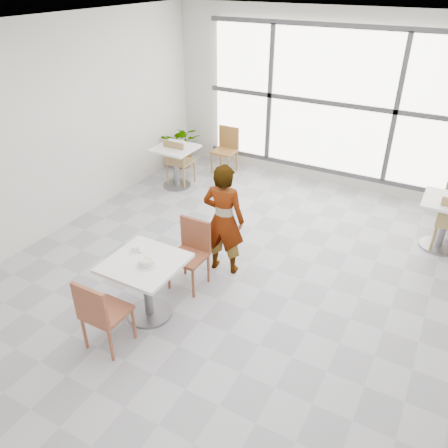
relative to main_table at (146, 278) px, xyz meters
The scene contains 16 objects.
floor 1.31m from the main_table, 61.29° to the left, with size 7.00×7.00×0.00m, color #9E9EA5.
ceiling 2.75m from the main_table, 61.29° to the left, with size 7.00×7.00×0.00m, color white.
wall_back 4.69m from the main_table, 82.79° to the left, with size 6.00×6.00×0.00m, color silver.
wall_left 2.82m from the main_table, 156.54° to the left, with size 7.00×7.00×0.00m, color silver.
window 4.63m from the main_table, 82.68° to the left, with size 4.60×0.07×2.52m.
main_table is the anchor object (origin of this frame).
chair_near 0.65m from the main_table, 97.48° to the right, with size 0.42×0.42×0.87m.
chair_far 0.78m from the main_table, 82.41° to the left, with size 0.42×0.42×0.87m.
oatmeal_bowl 0.28m from the main_table, 31.45° to the right, with size 0.21×0.21×0.09m.
coffee_cup 0.35m from the main_table, 150.45° to the left, with size 0.16×0.13×0.07m.
person 1.28m from the main_table, 75.49° to the left, with size 0.55×0.36×1.50m, color black.
bg_table_left 3.51m from the main_table, 118.99° to the left, with size 0.70×0.70×0.75m.
bg_table_right 4.22m from the main_table, 48.88° to the left, with size 0.70×0.70×0.75m.
bg_chair_left_near 3.56m from the main_table, 118.41° to the left, with size 0.42×0.42×0.87m.
bg_chair_left_far 4.32m from the main_table, 106.72° to the left, with size 0.42×0.42×0.87m.
plant_left 4.46m from the main_table, 118.41° to the left, with size 0.77×0.67×0.86m, color #427E43.
Camera 1 is at (2.10, -4.09, 3.53)m, focal length 35.57 mm.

